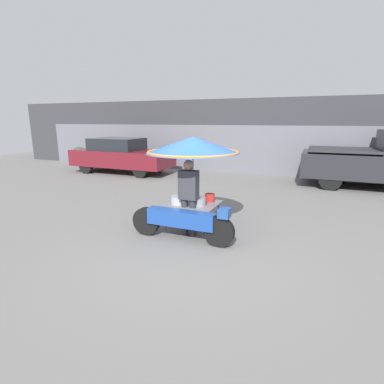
{
  "coord_description": "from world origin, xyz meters",
  "views": [
    {
      "loc": [
        2.0,
        -4.83,
        2.34
      ],
      "look_at": [
        -0.35,
        0.82,
        0.86
      ],
      "focal_mm": 28.0,
      "sensor_mm": 36.0,
      "label": 1
    }
  ],
  "objects": [
    {
      "name": "vendor_motorcycle_cart",
      "position": [
        -0.35,
        0.8,
        1.57
      ],
      "size": [
        2.17,
        1.94,
        2.01
      ],
      "color": "black",
      "rests_on": "ground"
    },
    {
      "name": "ground_plane",
      "position": [
        0.0,
        0.0,
        0.0
      ],
      "size": [
        36.0,
        36.0,
        0.0
      ],
      "primitive_type": "plane",
      "color": "slate"
    },
    {
      "name": "pickup_truck",
      "position": [
        4.13,
        7.05,
        0.97
      ],
      "size": [
        4.95,
        1.95,
        2.02
      ],
      "color": "black",
      "rests_on": "ground"
    },
    {
      "name": "shopfront_building",
      "position": [
        0.0,
        9.35,
        1.62
      ],
      "size": [
        28.0,
        2.06,
        3.25
      ],
      "color": "#38383D",
      "rests_on": "ground"
    },
    {
      "name": "parked_car",
      "position": [
        -6.14,
        6.38,
        0.8
      ],
      "size": [
        4.56,
        1.78,
        1.55
      ],
      "color": "black",
      "rests_on": "ground"
    },
    {
      "name": "vendor_person",
      "position": [
        -0.31,
        0.55,
        0.88
      ],
      "size": [
        0.38,
        0.22,
        1.58
      ],
      "color": "#2D2D33",
      "rests_on": "ground"
    },
    {
      "name": "potted_plant",
      "position": [
        -9.57,
        7.48,
        0.54
      ],
      "size": [
        0.75,
        0.75,
        0.97
      ],
      "color": "brown",
      "rests_on": "ground"
    }
  ]
}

